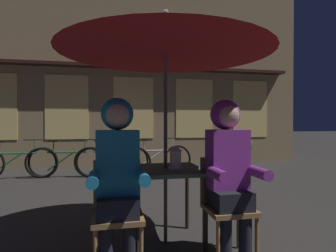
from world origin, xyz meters
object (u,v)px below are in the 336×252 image
object	(u,v)px
lantern	(175,157)
person_right_hooded	(228,162)
bicycle_nearest	(15,163)
bicycle_fourth	(156,159)
patio_umbrella	(166,35)
bicycle_second	(67,162)
cafe_table	(166,178)
person_left_hooded	(118,165)
potted_plant	(240,148)
bicycle_third	(112,161)
chair_right	(226,201)
chair_left	(118,207)

from	to	relation	value
lantern	person_right_hooded	bearing A→B (deg)	-39.37
bicycle_nearest	bicycle_fourth	size ratio (longest dim) A/B	1.00
lantern	bicycle_fourth	size ratio (longest dim) A/B	0.14
patio_umbrella	bicycle_second	size ratio (longest dim) A/B	1.39
cafe_table	bicycle_second	bearing A→B (deg)	111.71
cafe_table	person_left_hooded	bearing A→B (deg)	-138.43
bicycle_fourth	potted_plant	size ratio (longest dim) A/B	1.83
bicycle_third	person_left_hooded	bearing A→B (deg)	-89.92
cafe_table	bicycle_second	world-z (taller)	bicycle_second
bicycle_second	potted_plant	world-z (taller)	potted_plant
lantern	bicycle_fourth	xyz separation A→B (m)	(0.43, 3.75, -0.51)
cafe_table	bicycle_fourth	distance (m)	3.70
person_left_hooded	chair_right	bearing A→B (deg)	3.39
patio_umbrella	bicycle_nearest	world-z (taller)	patio_umbrella
patio_umbrella	lantern	distance (m)	1.20
person_left_hooded	potted_plant	size ratio (longest dim) A/B	1.52
person_left_hooded	bicycle_third	world-z (taller)	person_left_hooded
chair_left	person_left_hooded	world-z (taller)	person_left_hooded
bicycle_third	lantern	bearing A→B (deg)	-81.05
bicycle_second	bicycle_fourth	distance (m)	1.96
person_left_hooded	bicycle_second	bearing A→B (deg)	103.43
person_right_hooded	bicycle_third	world-z (taller)	person_right_hooded
chair_right	bicycle_second	xyz separation A→B (m)	(-1.93, 4.02, -0.14)
chair_right	potted_plant	distance (m)	4.83
person_left_hooded	bicycle_second	world-z (taller)	person_left_hooded
cafe_table	potted_plant	bearing A→B (deg)	55.03
chair_right	lantern	bearing A→B (deg)	145.82
cafe_table	bicycle_nearest	distance (m)	4.46
chair_left	bicycle_third	distance (m)	3.85
person_left_hooded	bicycle_fourth	xyz separation A→B (m)	(0.98, 4.08, -0.50)
cafe_table	person_left_hooded	world-z (taller)	person_left_hooded
bicycle_second	bicycle_third	xyz separation A→B (m)	(0.97, -0.17, 0.00)
patio_umbrella	person_right_hooded	xyz separation A→B (m)	(0.48, -0.43, -1.21)
cafe_table	bicycle_nearest	world-z (taller)	bicycle_nearest
person_right_hooded	potted_plant	bearing A→B (deg)	62.53
bicycle_third	potted_plant	xyz separation A→B (m)	(3.22, 0.43, 0.20)
patio_umbrella	bicycle_nearest	size ratio (longest dim) A/B	1.37
potted_plant	lantern	bearing A→B (deg)	-123.56
chair_left	bicycle_fourth	xyz separation A→B (m)	(0.98, 4.02, -0.14)
chair_left	bicycle_fourth	world-z (taller)	chair_left
cafe_table	bicycle_nearest	bearing A→B (deg)	124.19
chair_right	potted_plant	size ratio (longest dim) A/B	0.95
person_left_hooded	bicycle_third	xyz separation A→B (m)	(-0.01, 3.91, -0.50)
bicycle_second	potted_plant	size ratio (longest dim) A/B	1.81
bicycle_nearest	bicycle_second	bearing A→B (deg)	-1.44
lantern	bicycle_second	bearing A→B (deg)	112.23
bicycle_nearest	bicycle_third	xyz separation A→B (m)	(2.01, -0.20, 0.00)
chair_right	potted_plant	world-z (taller)	potted_plant
lantern	person_left_hooded	xyz separation A→B (m)	(-0.56, -0.33, -0.01)
patio_umbrella	person_left_hooded	world-z (taller)	patio_umbrella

